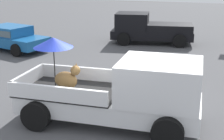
# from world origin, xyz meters

# --- Properties ---
(ground_plane) EXTENTS (80.00, 80.00, 0.00)m
(ground_plane) POSITION_xyz_m (0.00, 0.00, 0.00)
(ground_plane) COLOR #4C4C4F
(pickup_truck_main) EXTENTS (5.20, 2.63, 2.36)m
(pickup_truck_main) POSITION_xyz_m (0.43, 0.04, 0.96)
(pickup_truck_main) COLOR black
(pickup_truck_main) RESTS_ON ground
(pickup_truck_red) EXTENTS (5.06, 2.90, 1.80)m
(pickup_truck_red) POSITION_xyz_m (-1.70, 10.80, 0.87)
(pickup_truck_red) COLOR black
(pickup_truck_red) RESTS_ON ground
(parked_sedan_near) EXTENTS (4.56, 2.60, 1.33)m
(parked_sedan_near) POSITION_xyz_m (-8.29, 6.36, 0.74)
(parked_sedan_near) COLOR black
(parked_sedan_near) RESTS_ON ground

